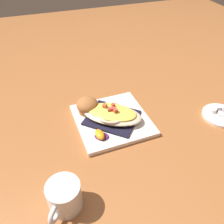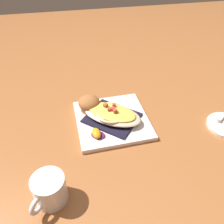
{
  "view_description": "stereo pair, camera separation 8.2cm",
  "coord_description": "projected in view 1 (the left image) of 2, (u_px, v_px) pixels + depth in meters",
  "views": [
    {
      "loc": [
        -0.59,
        0.2,
        0.57
      ],
      "look_at": [
        0.0,
        0.0,
        0.05
      ],
      "focal_mm": 37.67,
      "sensor_mm": 36.0,
      "label": 1
    },
    {
      "loc": [
        -0.61,
        0.12,
        0.57
      ],
      "look_at": [
        0.0,
        0.0,
        0.05
      ],
      "focal_mm": 37.67,
      "sensor_mm": 36.0,
      "label": 2
    }
  ],
  "objects": [
    {
      "name": "coffee_mug",
      "position": [
        64.0,
        198.0,
        0.58
      ],
      "size": [
        0.1,
        0.09,
        0.08
      ],
      "color": "white",
      "rests_on": "ground_plane"
    },
    {
      "name": "creamer_saucer",
      "position": [
        220.0,
        115.0,
        0.86
      ],
      "size": [
        0.13,
        0.13,
        0.01
      ],
      "primitive_type": "cylinder",
      "color": "white",
      "rests_on": "ground_plane"
    },
    {
      "name": "folded_napkin",
      "position": [
        112.0,
        118.0,
        0.83
      ],
      "size": [
        0.22,
        0.23,
        0.01
      ],
      "primitive_type": "cube",
      "rotation": [
        0.0,
        0.0,
        0.85
      ],
      "color": "black",
      "rests_on": "square_plate"
    },
    {
      "name": "square_plate",
      "position": [
        112.0,
        120.0,
        0.84
      ],
      "size": [
        0.26,
        0.26,
        0.02
      ],
      "primitive_type": "cube",
      "rotation": [
        0.0,
        0.0,
        0.03
      ],
      "color": "white",
      "rests_on": "ground_plane"
    },
    {
      "name": "ground_plane",
      "position": [
        112.0,
        122.0,
        0.85
      ],
      "size": [
        2.6,
        2.6,
        0.0
      ],
      "primitive_type": "plane",
      "color": "#9F5E31"
    },
    {
      "name": "gratin_dish",
      "position": [
        112.0,
        113.0,
        0.82
      ],
      "size": [
        0.21,
        0.24,
        0.04
      ],
      "color": "beige",
      "rests_on": "folded_napkin"
    },
    {
      "name": "creamer_cup_2",
      "position": [
        213.0,
        110.0,
        0.87
      ],
      "size": [
        0.02,
        0.02,
        0.02
      ],
      "primitive_type": "cylinder",
      "color": "white",
      "rests_on": "creamer_saucer"
    },
    {
      "name": "muffin",
      "position": [
        87.0,
        106.0,
        0.85
      ],
      "size": [
        0.08,
        0.08,
        0.06
      ],
      "color": "#A96031",
      "rests_on": "square_plate"
    },
    {
      "name": "orange_garnish",
      "position": [
        100.0,
        135.0,
        0.76
      ],
      "size": [
        0.06,
        0.06,
        0.02
      ],
      "color": "#531D55",
      "rests_on": "square_plate"
    },
    {
      "name": "creamer_cup_1",
      "position": [
        218.0,
        108.0,
        0.88
      ],
      "size": [
        0.02,
        0.02,
        0.02
      ],
      "primitive_type": "cylinder",
      "color": "silver",
      "rests_on": "creamer_saucer"
    },
    {
      "name": "spoon",
      "position": [
        222.0,
        114.0,
        0.85
      ],
      "size": [
        0.09,
        0.03,
        0.01
      ],
      "color": "silver",
      "rests_on": "creamer_saucer"
    }
  ]
}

